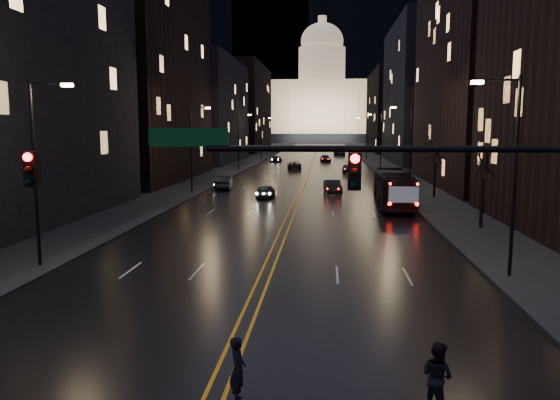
% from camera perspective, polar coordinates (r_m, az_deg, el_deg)
% --- Properties ---
extents(ground, '(900.00, 900.00, 0.00)m').
position_cam_1_polar(ground, '(16.35, -5.49, -16.88)').
color(ground, black).
rests_on(ground, ground).
extents(road, '(20.00, 320.00, 0.02)m').
position_cam_1_polar(road, '(144.81, 3.81, 4.90)').
color(road, black).
rests_on(road, ground).
extents(sidewalk_left, '(8.00, 320.00, 0.16)m').
position_cam_1_polar(sidewalk_left, '(145.75, -1.72, 4.96)').
color(sidewalk_left, black).
rests_on(sidewalk_left, ground).
extents(sidewalk_right, '(8.00, 320.00, 0.16)m').
position_cam_1_polar(sidewalk_right, '(145.22, 9.36, 4.85)').
color(sidewalk_right, black).
rests_on(sidewalk_right, ground).
extents(center_line, '(0.62, 320.00, 0.01)m').
position_cam_1_polar(center_line, '(144.81, 3.81, 4.91)').
color(center_line, orange).
rests_on(center_line, road).
extents(building_left_mid, '(12.00, 30.00, 28.00)m').
position_cam_1_polar(building_left_mid, '(72.98, -14.51, 13.05)').
color(building_left_mid, black).
rests_on(building_left_mid, ground).
extents(building_left_far, '(12.00, 34.00, 20.00)m').
position_cam_1_polar(building_left_far, '(109.29, -7.77, 9.22)').
color(building_left_far, black).
rests_on(building_left_far, ground).
extents(building_left_dist, '(12.00, 40.00, 24.00)m').
position_cam_1_polar(building_left_dist, '(156.53, -3.90, 9.49)').
color(building_left_dist, black).
rests_on(building_left_dist, ground).
extents(building_right_tall, '(12.00, 30.00, 38.00)m').
position_cam_1_polar(building_right_tall, '(68.26, 21.33, 17.42)').
color(building_right_tall, black).
rests_on(building_right_tall, ground).
extents(building_right_mid, '(12.00, 34.00, 26.00)m').
position_cam_1_polar(building_right_mid, '(108.36, 14.83, 10.64)').
color(building_right_mid, black).
rests_on(building_right_mid, ground).
extents(building_right_dist, '(12.00, 40.00, 22.00)m').
position_cam_1_polar(building_right_dist, '(155.76, 11.76, 8.99)').
color(building_right_dist, black).
rests_on(building_right_dist, ground).
extents(mountain_ridge, '(520.00, 60.00, 130.00)m').
position_cam_1_polar(mountain_ridge, '(400.64, 10.57, 15.83)').
color(mountain_ridge, black).
rests_on(mountain_ridge, ground).
extents(capitol, '(90.00, 50.00, 58.50)m').
position_cam_1_polar(capitol, '(264.85, 4.35, 9.82)').
color(capitol, black).
rests_on(capitol, ground).
extents(traffic_signal, '(17.29, 0.45, 7.00)m').
position_cam_1_polar(traffic_signal, '(15.05, 16.95, 0.92)').
color(traffic_signal, black).
rests_on(traffic_signal, ground).
extents(streetlamp_right_near, '(2.13, 0.25, 9.00)m').
position_cam_1_polar(streetlamp_right_near, '(25.97, 22.99, 3.28)').
color(streetlamp_right_near, black).
rests_on(streetlamp_right_near, ground).
extents(streetlamp_left_near, '(2.13, 0.25, 9.00)m').
position_cam_1_polar(streetlamp_left_near, '(28.17, -23.96, 3.52)').
color(streetlamp_left_near, black).
rests_on(streetlamp_left_near, ground).
extents(streetlamp_right_mid, '(2.13, 0.25, 9.00)m').
position_cam_1_polar(streetlamp_right_mid, '(55.25, 13.34, 5.65)').
color(streetlamp_right_mid, black).
rests_on(streetlamp_right_mid, ground).
extents(streetlamp_left_mid, '(2.13, 0.25, 9.00)m').
position_cam_1_polar(streetlamp_left_mid, '(56.32, -9.10, 5.79)').
color(streetlamp_left_mid, black).
rests_on(streetlamp_left_mid, ground).
extents(streetlamp_right_far, '(2.13, 0.25, 9.00)m').
position_cam_1_polar(streetlamp_right_far, '(85.03, 10.39, 6.34)').
color(streetlamp_right_far, black).
rests_on(streetlamp_right_far, ground).
extents(streetlamp_left_far, '(2.13, 0.25, 9.00)m').
position_cam_1_polar(streetlamp_left_far, '(85.73, -4.25, 6.45)').
color(streetlamp_left_far, black).
rests_on(streetlamp_left_far, ground).
extents(streetlamp_right_dist, '(2.13, 0.25, 9.00)m').
position_cam_1_polar(streetlamp_right_dist, '(114.93, 8.97, 6.66)').
color(streetlamp_right_dist, black).
rests_on(streetlamp_right_dist, ground).
extents(streetlamp_left_dist, '(2.13, 0.25, 9.00)m').
position_cam_1_polar(streetlamp_left_dist, '(115.44, -1.87, 6.76)').
color(streetlamp_left_dist, black).
rests_on(streetlamp_left_dist, ground).
extents(tree_right_mid, '(2.40, 2.40, 6.65)m').
position_cam_1_polar(tree_right_mid, '(38.10, 20.52, 3.75)').
color(tree_right_mid, black).
rests_on(tree_right_mid, ground).
extents(tree_right_far, '(2.40, 2.40, 6.65)m').
position_cam_1_polar(tree_right_far, '(53.67, 15.95, 4.91)').
color(tree_right_far, black).
rests_on(tree_right_far, ground).
extents(bus, '(2.93, 11.38, 3.15)m').
position_cam_1_polar(bus, '(47.55, 11.80, 1.17)').
color(bus, black).
rests_on(bus, ground).
extents(oncoming_car_a, '(1.65, 4.03, 1.37)m').
position_cam_1_polar(oncoming_car_a, '(52.44, -1.50, 0.93)').
color(oncoming_car_a, black).
rests_on(oncoming_car_a, ground).
extents(oncoming_car_b, '(2.05, 4.81, 1.54)m').
position_cam_1_polar(oncoming_car_b, '(60.45, -5.87, 1.86)').
color(oncoming_car_b, black).
rests_on(oncoming_car_b, ground).
extents(oncoming_car_c, '(2.60, 4.87, 1.30)m').
position_cam_1_polar(oncoming_car_c, '(89.16, 1.50, 3.66)').
color(oncoming_car_c, black).
rests_on(oncoming_car_c, ground).
extents(oncoming_car_d, '(2.13, 4.57, 1.29)m').
position_cam_1_polar(oncoming_car_d, '(106.73, -0.42, 4.31)').
color(oncoming_car_d, black).
rests_on(oncoming_car_d, ground).
extents(receding_car_a, '(2.00, 4.43, 1.41)m').
position_cam_1_polar(receding_car_a, '(56.20, 5.52, 1.37)').
color(receding_car_a, black).
rests_on(receding_car_a, ground).
extents(receding_car_b, '(1.90, 4.14, 1.38)m').
position_cam_1_polar(receding_car_b, '(81.98, 7.14, 3.28)').
color(receding_car_b, black).
rests_on(receding_car_b, ground).
extents(receding_car_c, '(2.35, 4.86, 1.36)m').
position_cam_1_polar(receding_car_c, '(107.57, 4.76, 4.33)').
color(receding_car_c, black).
rests_on(receding_car_c, ground).
extents(receding_car_d, '(2.77, 5.77, 1.59)m').
position_cam_1_polar(receding_car_d, '(131.62, 6.23, 4.95)').
color(receding_car_d, black).
rests_on(receding_car_d, ground).
extents(pedestrian_a, '(0.54, 0.69, 1.68)m').
position_cam_1_polar(pedestrian_a, '(14.11, -4.44, -17.25)').
color(pedestrian_a, black).
rests_on(pedestrian_a, ground).
extents(pedestrian_b, '(0.90, 0.92, 1.72)m').
position_cam_1_polar(pedestrian_b, '(14.20, 16.09, -17.30)').
color(pedestrian_b, black).
rests_on(pedestrian_b, ground).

